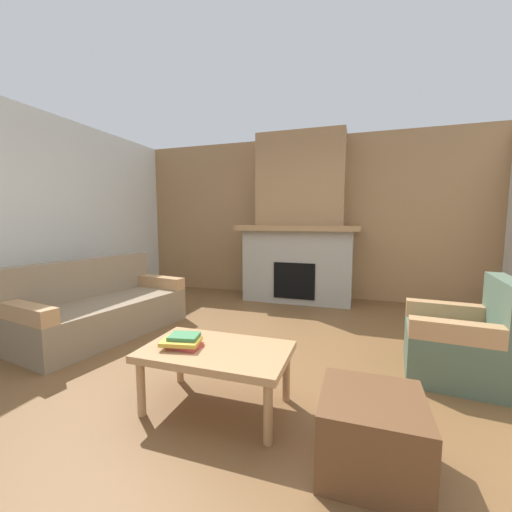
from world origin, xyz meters
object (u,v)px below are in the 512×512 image
Objects in this scene: couch at (101,309)px; coffee_table at (216,356)px; fireplace at (299,229)px; armchair at (463,343)px; ottoman at (371,433)px.

coffee_table is at bearing -26.00° from couch.
coffee_table is at bearing -89.55° from fireplace.
fireplace is 3.33m from coffee_table.
coffee_table is at bearing -149.59° from armchair.
fireplace reaches higher than coffee_table.
armchair is at bearing -51.08° from fireplace.
armchair is (1.78, -2.21, -0.87)m from fireplace.
coffee_table reaches higher than ottoman.
fireplace is 2.97m from armchair.
fireplace is at bearing 90.45° from coffee_table.
couch is at bearing -128.85° from fireplace.
armchair is 2.04m from coffee_table.
armchair is 1.63× the size of ottoman.
armchair is at bearing 30.41° from coffee_table.
couch is (-1.87, -2.32, -0.88)m from fireplace.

